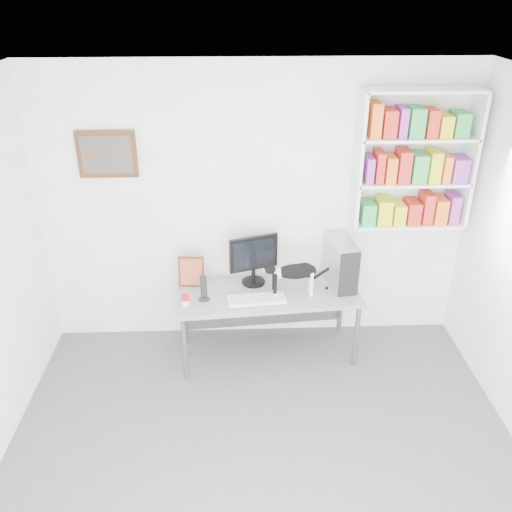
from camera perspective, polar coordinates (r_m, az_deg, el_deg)
name	(u,v)px	position (r m, az deg, el deg)	size (l,w,h in m)	color
room	(268,333)	(3.32, 1.23, -8.12)	(4.01, 4.01, 2.70)	#5B5A60
bookshelf	(415,160)	(5.02, 16.37, 9.65)	(1.03, 0.28, 1.24)	silver
wall_art	(107,154)	(5.00, -15.42, 10.29)	(0.52, 0.04, 0.42)	#4F2B19
desk	(268,324)	(5.19, 1.25, -7.14)	(1.67, 0.65, 0.69)	gray
monitor	(253,260)	(5.03, -0.28, -0.39)	(0.47, 0.22, 0.50)	black
keyboard	(256,299)	(4.86, 0.04, -4.58)	(0.52, 0.20, 0.04)	silver
pc_tower	(341,263)	(5.08, 8.93, -0.76)	(0.20, 0.45, 0.45)	#BBBBC0
speaker	(204,287)	(4.85, -5.54, -3.32)	(0.11, 0.11, 0.25)	black
leaning_print	(191,271)	(5.08, -6.84, -1.57)	(0.24, 0.10, 0.30)	#4F2B19
soup_can	(185,300)	(4.83, -7.44, -4.63)	(0.07, 0.07, 0.10)	red
cat	(294,279)	(4.88, 4.05, -2.47)	(0.54, 0.14, 0.33)	black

